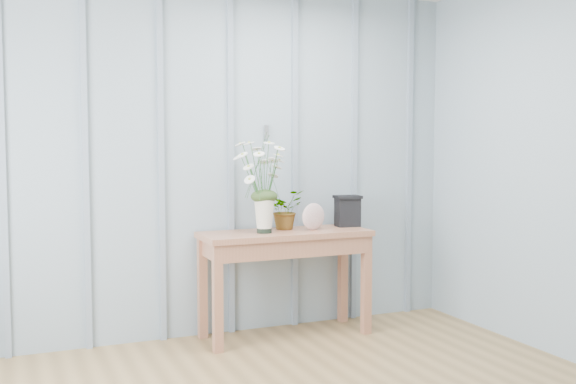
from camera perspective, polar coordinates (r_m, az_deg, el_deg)
name	(u,v)px	position (r m, az deg, el deg)	size (l,w,h in m)	color
room_shell	(264,22)	(3.54, -2.01, 14.17)	(4.00, 4.50, 2.50)	#8EA1AE
sideboard	(285,247)	(4.77, -0.24, -4.69)	(1.20, 0.45, 0.75)	#955C42
daisy_vase	(264,174)	(4.62, -2.03, 1.56)	(0.46, 0.35, 0.65)	black
spider_plant	(285,210)	(4.84, -0.25, -1.50)	(0.25, 0.22, 0.28)	#273E1A
felt_disc_vessel	(313,217)	(4.79, 2.16, -2.10)	(0.19, 0.05, 0.19)	#9B5B67
carved_box	(347,211)	(5.02, 5.06, -1.58)	(0.21, 0.17, 0.23)	black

